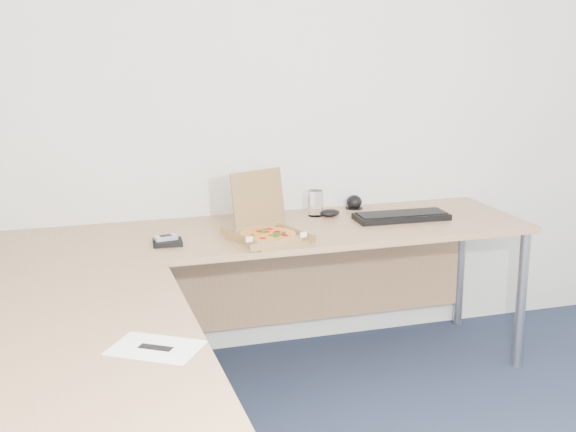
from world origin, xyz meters
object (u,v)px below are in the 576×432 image
object	(u,v)px
keyboard	(401,217)
wallet	(168,242)
desk	(223,268)
pizza_box	(267,232)
drinking_glass	(316,203)

from	to	relation	value
keyboard	wallet	size ratio (longest dim) A/B	3.70
desk	pizza_box	world-z (taller)	pizza_box
desk	wallet	distance (m)	0.36
desk	drinking_glass	world-z (taller)	drinking_glass
drinking_glass	keyboard	xyz separation A→B (m)	(0.38, -0.20, -0.05)
keyboard	wallet	world-z (taller)	keyboard
desk	drinking_glass	bearing A→B (deg)	44.89
keyboard	drinking_glass	bearing A→B (deg)	155.02
drinking_glass	desk	bearing A→B (deg)	-135.11
desk	wallet	bearing A→B (deg)	120.34
desk	keyboard	distance (m)	1.08
drinking_glass	keyboard	size ratio (longest dim) A/B	0.28
desk	pizza_box	size ratio (longest dim) A/B	7.61
wallet	pizza_box	bearing A→B (deg)	-0.66
drinking_glass	wallet	world-z (taller)	drinking_glass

